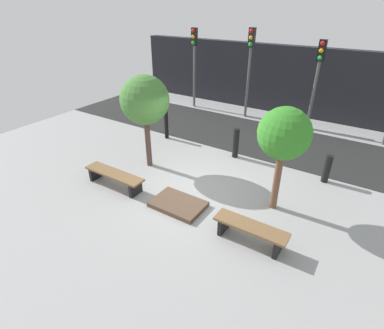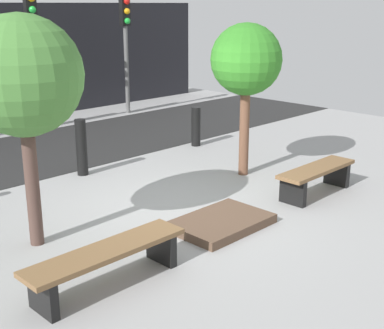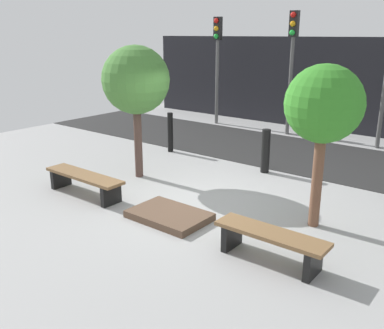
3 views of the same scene
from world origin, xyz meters
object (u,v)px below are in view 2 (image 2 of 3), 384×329
Objects in this scene: bench_left at (107,258)px; bollard_left at (81,147)px; planter_bed at (221,223)px; tree_behind_left_bench at (22,78)px; bollard_center at (196,127)px; traffic_light_mid_east at (32,29)px; bench_right at (316,175)px; tree_behind_right_bench at (246,61)px; traffic_light_east at (126,33)px.

bench_left is 4.23m from bollard_left.
bench_left is 1.89× the size of bollard_left.
bench_left is 1.42× the size of planter_bed.
bollard_center is (5.13, 2.09, -1.76)m from tree_behind_left_bench.
traffic_light_mid_east reaches higher than planter_bed.
bench_left is 2.28× the size of bollard_center.
bench_left is at bearing -179.93° from bench_right.
tree_behind_left_bench is 1.08× the size of tree_behind_right_bench.
bench_left is 1.17× the size of bench_right.
bench_right is 2.34m from tree_behind_right_bench.
bollard_center reaches higher than bench_right.
planter_bed is at bearing -147.46° from tree_behind_right_bench.
bollard_center is (0.87, 2.09, -1.65)m from tree_behind_right_bench.
bench_right is at bearing -20.10° from tree_behind_left_bench.
bollard_center is at bearing 67.38° from tree_behind_right_bench.
tree_behind_left_bench reaches higher than bench_right.
tree_behind_right_bench is at bearing 90.07° from bench_right.
bench_right is 7.99m from traffic_light_mid_east.
traffic_light_mid_east is at bearing 111.33° from bollard_center.
tree_behind_right_bench is 2.80m from bollard_center.
traffic_light_mid_east reaches higher than bollard_left.
traffic_light_east is at bearing 43.12° from bollard_left.
traffic_light_east reaches higher than tree_behind_left_bench.
bollard_center is 0.24× the size of traffic_light_mid_east.
traffic_light_mid_east is (3.56, 7.67, 2.13)m from bench_left.
bench_right reaches higher than planter_bed.
bench_right is 3.75m from bollard_center.
bench_right is 1.61× the size of bollard_left.
bollard_left is 6.13m from traffic_light_east.
tree_behind_right_bench is 3.16× the size of bollard_center.
tree_behind_right_bench is (0.00, 1.56, 1.75)m from bench_right.
tree_behind_left_bench is 4.26m from tree_behind_right_bench.
traffic_light_east is at bearing 74.32° from bench_right.
traffic_light_east is at bearing 70.51° from tree_behind_right_bench.
bollard_left reaches higher than planter_bed.
tree_behind_left_bench is at bearing 159.97° from bench_right.
bollard_left is at bearing -109.59° from traffic_light_mid_east.
bollard_center is 4.77m from traffic_light_mid_east.
bench_right is at bearing -0.07° from bench_left.
traffic_light_east is (6.42, 6.11, 0.06)m from tree_behind_left_bench.
tree_behind_right_bench is at bearing -44.45° from bollard_left.
bollard_center is at bearing -68.67° from traffic_light_mid_east.
bollard_center is (5.13, 3.65, 0.10)m from bench_left.
bollard_center is at bearing 76.65° from bench_right.
traffic_light_mid_east is at bearing 96.53° from tree_behind_right_bench.
traffic_light_east reaches higher than tree_behind_right_bench.
planter_bed is 3.48m from bollard_left.
tree_behind_right_bench is at bearing -112.62° from bollard_center.
bench_right is at bearing -90.00° from tree_behind_right_bench.
bollard_center is 4.60m from traffic_light_east.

